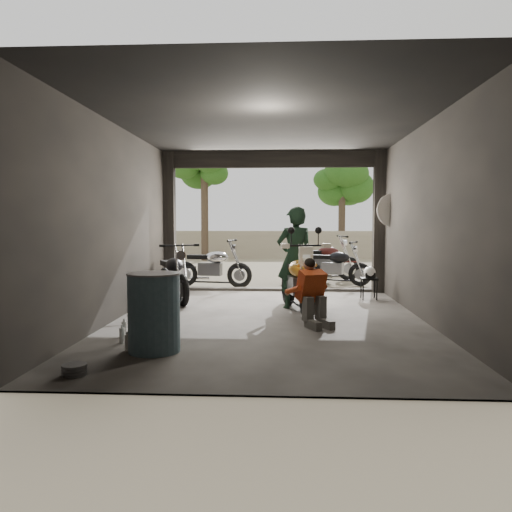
# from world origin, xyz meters

# --- Properties ---
(ground) EXTENTS (80.00, 80.00, 0.00)m
(ground) POSITION_xyz_m (0.00, 0.00, 0.00)
(ground) COLOR #7A6D56
(ground) RESTS_ON ground
(garage) EXTENTS (7.00, 7.13, 3.20)m
(garage) POSITION_xyz_m (0.00, 0.55, 1.28)
(garage) COLOR #2D2B28
(garage) RESTS_ON ground
(boundary_wall) EXTENTS (18.00, 0.30, 1.20)m
(boundary_wall) POSITION_xyz_m (0.00, 14.00, 0.60)
(boundary_wall) COLOR gray
(boundary_wall) RESTS_ON ground
(tree_left) EXTENTS (2.20, 2.20, 5.60)m
(tree_left) POSITION_xyz_m (-3.00, 12.50, 3.99)
(tree_left) COLOR #382B1E
(tree_left) RESTS_ON ground
(tree_right) EXTENTS (2.20, 2.20, 5.00)m
(tree_right) POSITION_xyz_m (2.80, 14.00, 3.56)
(tree_right) COLOR #382B1E
(tree_right) RESTS_ON ground
(main_bike) EXTENTS (1.16, 2.02, 1.27)m
(main_bike) POSITION_xyz_m (0.48, 0.83, 0.63)
(main_bike) COLOR beige
(main_bike) RESTS_ON ground
(left_bike) EXTENTS (1.45, 1.89, 1.19)m
(left_bike) POSITION_xyz_m (-2.00, 1.94, 0.59)
(left_bike) COLOR black
(left_bike) RESTS_ON ground
(outside_bike_a) EXTENTS (1.84, 0.99, 1.18)m
(outside_bike_a) POSITION_xyz_m (-1.51, 4.12, 0.59)
(outside_bike_a) COLOR black
(outside_bike_a) RESTS_ON ground
(outside_bike_b) EXTENTS (1.96, 1.14, 1.24)m
(outside_bike_b) POSITION_xyz_m (1.32, 5.52, 0.62)
(outside_bike_b) COLOR #3E110F
(outside_bike_b) RESTS_ON ground
(outside_bike_c) EXTENTS (1.79, 1.25, 1.12)m
(outside_bike_c) POSITION_xyz_m (1.55, 4.78, 0.56)
(outside_bike_c) COLOR black
(outside_bike_c) RESTS_ON ground
(rider) EXTENTS (0.79, 0.63, 1.89)m
(rider) POSITION_xyz_m (0.45, 1.21, 0.95)
(rider) COLOR black
(rider) RESTS_ON ground
(mechanic) EXTENTS (0.77, 0.86, 1.02)m
(mechanic) POSITION_xyz_m (0.71, -0.43, 0.51)
(mechanic) COLOR #BA4318
(mechanic) RESTS_ON ground
(stool) EXTENTS (0.33, 0.33, 0.46)m
(stool) POSITION_xyz_m (2.00, 2.32, 0.39)
(stool) COLOR black
(stool) RESTS_ON ground
(helmet) EXTENTS (0.32, 0.33, 0.24)m
(helmet) POSITION_xyz_m (2.01, 2.29, 0.58)
(helmet) COLOR white
(helmet) RESTS_ON stool
(oil_drum) EXTENTS (0.83, 0.83, 0.99)m
(oil_drum) POSITION_xyz_m (-1.36, -2.01, 0.49)
(oil_drum) COLOR #3A5662
(oil_drum) RESTS_ON ground
(sign_post) EXTENTS (0.75, 0.08, 2.24)m
(sign_post) POSITION_xyz_m (2.60, 2.82, 1.49)
(sign_post) COLOR black
(sign_post) RESTS_ON ground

